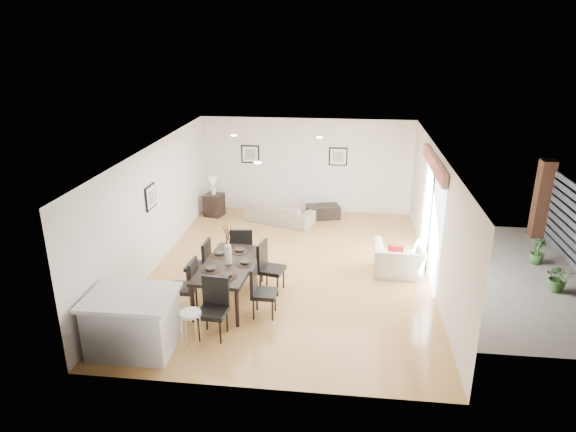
# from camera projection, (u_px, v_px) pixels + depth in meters

# --- Properties ---
(ground) EXTENTS (8.00, 8.00, 0.00)m
(ground) POSITION_uv_depth(u_px,v_px,m) (290.00, 270.00, 11.32)
(ground) COLOR tan
(ground) RESTS_ON ground
(wall_back) EXTENTS (6.00, 0.04, 2.70)m
(wall_back) POSITION_uv_depth(u_px,v_px,m) (306.00, 166.00, 14.59)
(wall_back) COLOR silver
(wall_back) RESTS_ON ground
(wall_front) EXTENTS (6.00, 0.04, 2.70)m
(wall_front) POSITION_uv_depth(u_px,v_px,m) (258.00, 309.00, 7.13)
(wall_front) COLOR silver
(wall_front) RESTS_ON ground
(wall_left) EXTENTS (0.04, 8.00, 2.70)m
(wall_left) POSITION_uv_depth(u_px,v_px,m) (154.00, 207.00, 11.19)
(wall_left) COLOR silver
(wall_left) RESTS_ON ground
(wall_right) EXTENTS (0.04, 8.00, 2.70)m
(wall_right) POSITION_uv_depth(u_px,v_px,m) (435.00, 218.00, 10.53)
(wall_right) COLOR silver
(wall_right) RESTS_ON ground
(ceiling) EXTENTS (6.00, 8.00, 0.02)m
(ceiling) POSITION_uv_depth(u_px,v_px,m) (290.00, 150.00, 10.40)
(ceiling) COLOR white
(ceiling) RESTS_ON wall_back
(sofa) EXTENTS (1.99, 1.32, 0.54)m
(sofa) POSITION_uv_depth(u_px,v_px,m) (280.00, 213.00, 14.07)
(sofa) COLOR gray
(sofa) RESTS_ON ground
(armchair) EXTENTS (1.11, 0.98, 0.69)m
(armchair) POSITION_uv_depth(u_px,v_px,m) (399.00, 260.00, 11.01)
(armchair) COLOR beige
(armchair) RESTS_ON ground
(courtyard_plant_a) EXTENTS (0.64, 0.59, 0.60)m
(courtyard_plant_a) POSITION_uv_depth(u_px,v_px,m) (559.00, 278.00, 10.33)
(courtyard_plant_a) COLOR #2E5123
(courtyard_plant_a) RESTS_ON ground
(courtyard_plant_b) EXTENTS (0.34, 0.34, 0.59)m
(courtyard_plant_b) POSITION_uv_depth(u_px,v_px,m) (537.00, 251.00, 11.56)
(courtyard_plant_b) COLOR #2E5123
(courtyard_plant_b) RESTS_ON ground
(dining_table) EXTENTS (1.09, 1.97, 0.79)m
(dining_table) POSITION_uv_depth(u_px,v_px,m) (229.00, 267.00, 9.83)
(dining_table) COLOR black
(dining_table) RESTS_ON ground
(dining_chair_wnear) EXTENTS (0.47, 0.47, 1.03)m
(dining_chair_wnear) POSITION_uv_depth(u_px,v_px,m) (188.00, 283.00, 9.51)
(dining_chair_wnear) COLOR black
(dining_chair_wnear) RESTS_ON ground
(dining_chair_wfar) EXTENTS (0.48, 0.48, 1.02)m
(dining_chair_wfar) POSITION_uv_depth(u_px,v_px,m) (202.00, 262.00, 10.39)
(dining_chair_wfar) COLOR black
(dining_chair_wfar) RESTS_ON ground
(dining_chair_enear) EXTENTS (0.45, 0.45, 0.99)m
(dining_chair_enear) POSITION_uv_depth(u_px,v_px,m) (260.00, 288.00, 9.37)
(dining_chair_enear) COLOR black
(dining_chair_enear) RESTS_ON ground
(dining_chair_efar) EXTENTS (0.55, 0.55, 1.04)m
(dining_chair_efar) POSITION_uv_depth(u_px,v_px,m) (268.00, 264.00, 10.26)
(dining_chair_efar) COLOR black
(dining_chair_efar) RESTS_ON ground
(dining_chair_head) EXTENTS (0.51, 0.51, 1.05)m
(dining_chair_head) POSITION_uv_depth(u_px,v_px,m) (214.00, 304.00, 8.77)
(dining_chair_head) COLOR black
(dining_chair_head) RESTS_ON ground
(dining_chair_foot) EXTENTS (0.54, 0.54, 1.07)m
(dining_chair_foot) POSITION_uv_depth(u_px,v_px,m) (242.00, 248.00, 10.97)
(dining_chair_foot) COLOR black
(dining_chair_foot) RESTS_ON ground
(vase) EXTENTS (0.95, 1.49, 0.78)m
(vase) POSITION_uv_depth(u_px,v_px,m) (228.00, 249.00, 9.70)
(vase) COLOR white
(vase) RESTS_ON dining_table
(coffee_table) EXTENTS (1.01, 0.76, 0.36)m
(coffee_table) POSITION_uv_depth(u_px,v_px,m) (323.00, 212.00, 14.42)
(coffee_table) COLOR black
(coffee_table) RESTS_ON ground
(side_table) EXTENTS (0.56, 0.56, 0.63)m
(side_table) POSITION_uv_depth(u_px,v_px,m) (214.00, 205.00, 14.56)
(side_table) COLOR black
(side_table) RESTS_ON ground
(table_lamp) EXTENTS (0.25, 0.25, 0.49)m
(table_lamp) POSITION_uv_depth(u_px,v_px,m) (213.00, 183.00, 14.34)
(table_lamp) COLOR white
(table_lamp) RESTS_ON side_table
(cushion) EXTENTS (0.33, 0.12, 0.33)m
(cushion) POSITION_uv_depth(u_px,v_px,m) (395.00, 253.00, 10.85)
(cushion) COLOR maroon
(cushion) RESTS_ON armchair
(kitchen_island) EXTENTS (1.43, 1.11, 0.99)m
(kitchen_island) POSITION_uv_depth(u_px,v_px,m) (133.00, 322.00, 8.38)
(kitchen_island) COLOR silver
(kitchen_island) RESTS_ON ground
(bar_stool) EXTENTS (0.35, 0.35, 0.76)m
(bar_stool) POSITION_uv_depth(u_px,v_px,m) (191.00, 318.00, 8.22)
(bar_stool) COLOR silver
(bar_stool) RESTS_ON ground
(framed_print_back_left) EXTENTS (0.52, 0.04, 0.52)m
(framed_print_back_left) POSITION_uv_depth(u_px,v_px,m) (250.00, 154.00, 14.64)
(framed_print_back_left) COLOR black
(framed_print_back_left) RESTS_ON wall_back
(framed_print_back_right) EXTENTS (0.52, 0.04, 0.52)m
(framed_print_back_right) POSITION_uv_depth(u_px,v_px,m) (338.00, 157.00, 14.36)
(framed_print_back_right) COLOR black
(framed_print_back_right) RESTS_ON wall_back
(framed_print_left_wall) EXTENTS (0.04, 0.52, 0.52)m
(framed_print_left_wall) POSITION_uv_depth(u_px,v_px,m) (151.00, 197.00, 10.89)
(framed_print_left_wall) COLOR black
(framed_print_left_wall) RESTS_ON wall_left
(sliding_door) EXTENTS (0.12, 2.70, 2.57)m
(sliding_door) POSITION_uv_depth(u_px,v_px,m) (432.00, 199.00, 10.71)
(sliding_door) COLOR white
(sliding_door) RESTS_ON wall_right
(courtyard) EXTENTS (6.00, 6.00, 2.00)m
(courtyard) POSITION_uv_depth(u_px,v_px,m) (576.00, 229.00, 11.14)
(courtyard) COLOR gray
(courtyard) RESTS_ON ground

